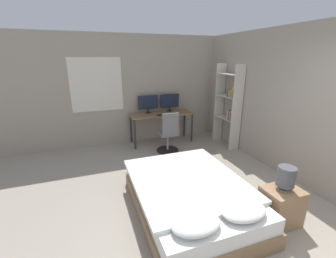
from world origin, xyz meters
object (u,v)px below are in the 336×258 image
at_px(bookshelf, 230,103).
at_px(monitor_left, 148,103).
at_px(nightstand, 281,206).
at_px(office_chair, 168,136).
at_px(bedside_lamp, 286,177).
at_px(computer_mouse, 174,114).
at_px(bed, 190,197).
at_px(monitor_right, 170,101).
at_px(desk, 161,117).
at_px(keyboard, 164,115).

bearing_deg(bookshelf, monitor_left, 151.00).
bearing_deg(nightstand, bookshelf, 70.16).
height_order(nightstand, office_chair, office_chair).
relative_size(bedside_lamp, office_chair, 0.33).
bearing_deg(monitor_left, bookshelf, -29.00).
distance_m(nightstand, bookshelf, 2.95).
distance_m(monitor_left, office_chair, 1.11).
height_order(nightstand, computer_mouse, computer_mouse).
height_order(bed, bedside_lamp, bedside_lamp).
bearing_deg(bed, monitor_left, 85.78).
bearing_deg(bookshelf, computer_mouse, 153.42).
distance_m(nightstand, monitor_left, 3.82).
height_order(monitor_right, bookshelf, bookshelf).
relative_size(bedside_lamp, desk, 0.20).
xyz_separation_m(monitor_right, keyboard, (-0.30, -0.38, -0.25)).
distance_m(monitor_left, bookshelf, 2.03).
xyz_separation_m(nightstand, computer_mouse, (-0.26, 3.27, 0.54)).
xyz_separation_m(computer_mouse, office_chair, (-0.33, -0.50, -0.41)).
bearing_deg(nightstand, computer_mouse, 94.47).
bearing_deg(office_chair, bedside_lamp, -78.12).
relative_size(monitor_left, monitor_right, 1.00).
relative_size(bed, monitor_right, 4.05).
xyz_separation_m(monitor_right, bookshelf, (1.18, -0.98, 0.06)).
distance_m(bedside_lamp, bookshelf, 2.86).
relative_size(nightstand, monitor_left, 1.00).
height_order(desk, monitor_right, monitor_right).
bearing_deg(nightstand, office_chair, 101.88).
bearing_deg(monitor_left, keyboard, -51.75).
bearing_deg(desk, monitor_left, 147.39).
relative_size(desk, computer_mouse, 23.17).
distance_m(bed, nightstand, 1.22).
height_order(computer_mouse, office_chair, office_chair).
height_order(bedside_lamp, computer_mouse, bedside_lamp).
bearing_deg(bookshelf, bedside_lamp, -109.84).
relative_size(nightstand, office_chair, 0.53).
xyz_separation_m(bed, bedside_lamp, (1.04, -0.64, 0.47)).
bearing_deg(desk, monitor_right, 32.61).
height_order(bedside_lamp, keyboard, bedside_lamp).
height_order(monitor_right, office_chair, monitor_right).
distance_m(monitor_right, keyboard, 0.54).
distance_m(monitor_left, monitor_right, 0.59).
height_order(nightstand, monitor_right, monitor_right).
height_order(desk, keyboard, keyboard).
relative_size(monitor_right, keyboard, 1.49).
bearing_deg(monitor_right, monitor_left, 180.00).
xyz_separation_m(nightstand, keyboard, (-0.52, 3.27, 0.53)).
height_order(keyboard, computer_mouse, computer_mouse).
bearing_deg(bedside_lamp, office_chair, 101.88).
height_order(monitor_left, bookshelf, bookshelf).
xyz_separation_m(nightstand, monitor_left, (-0.82, 3.65, 0.78)).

